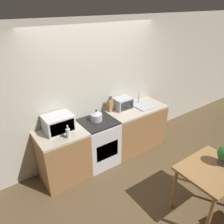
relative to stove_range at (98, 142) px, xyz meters
The scene contains 12 objects.
ground_plane 1.01m from the stove_range, 76.60° to the right, with size 16.00×16.00×0.00m, color brown.
wall_back 0.94m from the stove_range, 58.50° to the left, with size 10.00×0.06×2.60m.
counter_left_run 0.71m from the stove_range, behind, with size 0.79×0.62×0.90m.
counter_right_run 0.92m from the stove_range, ahead, with size 1.21×0.62×0.90m.
stove_range is the anchor object (origin of this frame).
kettle 0.54m from the stove_range, 90.13° to the left, with size 0.21×0.21×0.22m.
microwave 0.91m from the stove_range, behind, with size 0.46×0.36×0.27m.
bottle 0.86m from the stove_range, 164.43° to the right, with size 0.07×0.07×0.22m.
knife_block 0.73m from the stove_range, 25.23° to the left, with size 0.09×0.08×0.31m.
toaster_oven 0.90m from the stove_range, 12.22° to the left, with size 0.35×0.28×0.22m.
sink_basin 1.20m from the stove_range, ahead, with size 0.40×0.43×0.24m.
dining_table 1.97m from the stove_range, 68.98° to the right, with size 0.86×0.70×0.77m.
Camera 1 is at (-1.96, -2.03, 2.82)m, focal length 35.00 mm.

